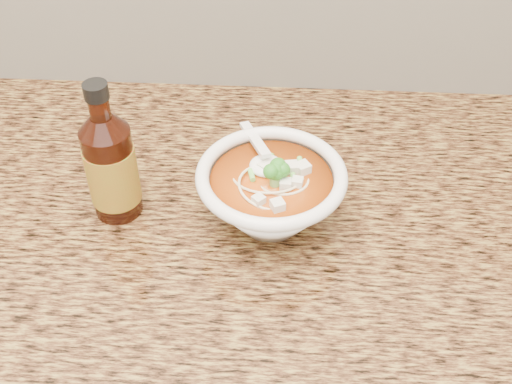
{
  "coord_description": "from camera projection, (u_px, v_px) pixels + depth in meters",
  "views": [
    {
      "loc": [
        0.2,
        1.03,
        1.53
      ],
      "look_at": [
        0.17,
        1.65,
        0.95
      ],
      "focal_mm": 45.0,
      "sensor_mm": 36.0,
      "label": 1
    }
  ],
  "objects": [
    {
      "name": "soup_bowl",
      "position": [
        271.0,
        195.0,
        0.85
      ],
      "size": [
        0.2,
        0.22,
        0.11
      ],
      "rotation": [
        0.0,
        0.0,
        0.08
      ],
      "color": "white",
      "rests_on": "counter_slab"
    },
    {
      "name": "cabinet",
      "position": [
        170.0,
        380.0,
        1.23
      ],
      "size": [
        4.0,
        0.65,
        0.86
      ],
      "primitive_type": "cube",
      "color": "#341B0F",
      "rests_on": "ground"
    },
    {
      "name": "hot_sauce_bottle",
      "position": [
        111.0,
        167.0,
        0.85
      ],
      "size": [
        0.08,
        0.08,
        0.21
      ],
      "rotation": [
        0.0,
        0.0,
        0.16
      ],
      "color": "#3F1308",
      "rests_on": "counter_slab"
    },
    {
      "name": "counter_slab",
      "position": [
        141.0,
        214.0,
        0.92
      ],
      "size": [
        4.0,
        0.68,
        0.04
      ],
      "primitive_type": "cube",
      "color": "olive",
      "rests_on": "cabinet"
    }
  ]
}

